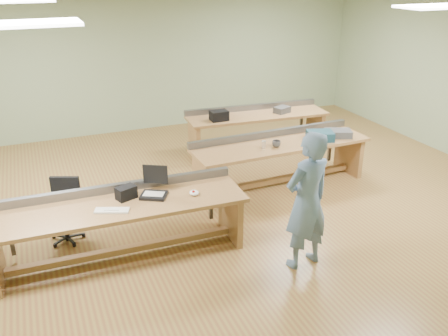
{
  "coord_description": "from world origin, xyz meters",
  "views": [
    {
      "loc": [
        -2.42,
        -6.2,
        3.46
      ],
      "look_at": [
        -0.1,
        -0.6,
        0.84
      ],
      "focal_mm": 38.0,
      "sensor_mm": 36.0,
      "label": 1
    }
  ],
  "objects_px": {
    "parts_bin_teal": "(320,136)",
    "parts_bin_grey": "(338,133)",
    "workbench_back": "(257,123)",
    "task_chair": "(66,218)",
    "person": "(307,201)",
    "camera_bag": "(126,193)",
    "mug": "(276,144)",
    "workbench_front": "(120,217)",
    "workbench_mid": "(280,153)",
    "drinks_can": "(264,145)",
    "laptop_base": "(154,195)"
  },
  "relations": [
    {
      "from": "parts_bin_teal",
      "to": "parts_bin_grey",
      "type": "distance_m",
      "value": 0.38
    },
    {
      "from": "workbench_back",
      "to": "task_chair",
      "type": "bearing_deg",
      "value": -147.59
    },
    {
      "from": "workbench_back",
      "to": "person",
      "type": "relative_size",
      "value": 1.62
    },
    {
      "from": "camera_bag",
      "to": "mug",
      "type": "xyz_separation_m",
      "value": [
        2.6,
        0.89,
        -0.03
      ]
    },
    {
      "from": "workbench_front",
      "to": "workbench_mid",
      "type": "xyz_separation_m",
      "value": [
        2.88,
        1.14,
        -0.0
      ]
    },
    {
      "from": "drinks_can",
      "to": "parts_bin_teal",
      "type": "bearing_deg",
      "value": -0.69
    },
    {
      "from": "workbench_front",
      "to": "drinks_can",
      "type": "xyz_separation_m",
      "value": [
        2.5,
        1.01,
        0.25
      ]
    },
    {
      "from": "workbench_back",
      "to": "drinks_can",
      "type": "xyz_separation_m",
      "value": [
        -0.73,
        -1.73,
        0.26
      ]
    },
    {
      "from": "workbench_mid",
      "to": "camera_bag",
      "type": "relative_size",
      "value": 12.55
    },
    {
      "from": "task_chair",
      "to": "parts_bin_teal",
      "type": "xyz_separation_m",
      "value": [
        4.17,
        0.31,
        0.51
      ]
    },
    {
      "from": "person",
      "to": "parts_bin_teal",
      "type": "distance_m",
      "value": 2.54
    },
    {
      "from": "laptop_base",
      "to": "camera_bag",
      "type": "height_order",
      "value": "camera_bag"
    },
    {
      "from": "task_chair",
      "to": "workbench_back",
      "type": "bearing_deg",
      "value": 50.53
    },
    {
      "from": "workbench_mid",
      "to": "parts_bin_grey",
      "type": "bearing_deg",
      "value": -7.95
    },
    {
      "from": "parts_bin_grey",
      "to": "camera_bag",
      "type": "bearing_deg",
      "value": -166.3
    },
    {
      "from": "workbench_front",
      "to": "parts_bin_grey",
      "type": "xyz_separation_m",
      "value": [
        3.92,
        1.02,
        0.25
      ]
    },
    {
      "from": "workbench_mid",
      "to": "laptop_base",
      "type": "height_order",
      "value": "workbench_mid"
    },
    {
      "from": "workbench_mid",
      "to": "parts_bin_teal",
      "type": "xyz_separation_m",
      "value": [
        0.67,
        -0.14,
        0.26
      ]
    },
    {
      "from": "laptop_base",
      "to": "parts_bin_grey",
      "type": "height_order",
      "value": "parts_bin_grey"
    },
    {
      "from": "person",
      "to": "mug",
      "type": "relative_size",
      "value": 12.83
    },
    {
      "from": "workbench_front",
      "to": "workbench_back",
      "type": "relative_size",
      "value": 1.11
    },
    {
      "from": "task_chair",
      "to": "parts_bin_teal",
      "type": "bearing_deg",
      "value": 26.71
    },
    {
      "from": "parts_bin_teal",
      "to": "workbench_mid",
      "type": "bearing_deg",
      "value": 167.94
    },
    {
      "from": "task_chair",
      "to": "workbench_mid",
      "type": "bearing_deg",
      "value": 29.82
    },
    {
      "from": "mug",
      "to": "drinks_can",
      "type": "height_order",
      "value": "drinks_can"
    },
    {
      "from": "laptop_base",
      "to": "parts_bin_grey",
      "type": "relative_size",
      "value": 0.74
    },
    {
      "from": "camera_bag",
      "to": "parts_bin_teal",
      "type": "distance_m",
      "value": 3.55
    },
    {
      "from": "parts_bin_teal",
      "to": "camera_bag",
      "type": "bearing_deg",
      "value": -165.22
    },
    {
      "from": "workbench_back",
      "to": "parts_bin_teal",
      "type": "xyz_separation_m",
      "value": [
        0.31,
        -1.75,
        0.27
      ]
    },
    {
      "from": "workbench_back",
      "to": "workbench_front",
      "type": "bearing_deg",
      "value": -135.37
    },
    {
      "from": "laptop_base",
      "to": "parts_bin_grey",
      "type": "bearing_deg",
      "value": 45.85
    },
    {
      "from": "laptop_base",
      "to": "workbench_front",
      "type": "bearing_deg",
      "value": -148.82
    },
    {
      "from": "workbench_front",
      "to": "parts_bin_grey",
      "type": "distance_m",
      "value": 4.06
    },
    {
      "from": "parts_bin_teal",
      "to": "parts_bin_grey",
      "type": "bearing_deg",
      "value": 3.46
    },
    {
      "from": "workbench_mid",
      "to": "drinks_can",
      "type": "xyz_separation_m",
      "value": [
        -0.37,
        -0.13,
        0.25
      ]
    },
    {
      "from": "parts_bin_teal",
      "to": "parts_bin_grey",
      "type": "height_order",
      "value": "parts_bin_teal"
    },
    {
      "from": "drinks_can",
      "to": "camera_bag",
      "type": "bearing_deg",
      "value": -158.97
    },
    {
      "from": "workbench_front",
      "to": "camera_bag",
      "type": "bearing_deg",
      "value": 39.23
    },
    {
      "from": "task_chair",
      "to": "mug",
      "type": "relative_size",
      "value": 6.32
    },
    {
      "from": "person",
      "to": "parts_bin_teal",
      "type": "height_order",
      "value": "person"
    },
    {
      "from": "drinks_can",
      "to": "mug",
      "type": "bearing_deg",
      "value": -6.85
    },
    {
      "from": "camera_bag",
      "to": "mug",
      "type": "height_order",
      "value": "camera_bag"
    },
    {
      "from": "task_chair",
      "to": "person",
      "type": "bearing_deg",
      "value": -10.61
    },
    {
      "from": "workbench_mid",
      "to": "drinks_can",
      "type": "relative_size",
      "value": 24.73
    },
    {
      "from": "mug",
      "to": "laptop_base",
      "type": "bearing_deg",
      "value": -156.92
    },
    {
      "from": "person",
      "to": "drinks_can",
      "type": "distance_m",
      "value": 2.1
    },
    {
      "from": "person",
      "to": "drinks_can",
      "type": "xyz_separation_m",
      "value": [
        0.47,
        2.05,
        -0.06
      ]
    },
    {
      "from": "camera_bag",
      "to": "drinks_can",
      "type": "relative_size",
      "value": 1.97
    },
    {
      "from": "workbench_back",
      "to": "mug",
      "type": "height_order",
      "value": "workbench_back"
    },
    {
      "from": "task_chair",
      "to": "drinks_can",
      "type": "bearing_deg",
      "value": 28.33
    }
  ]
}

